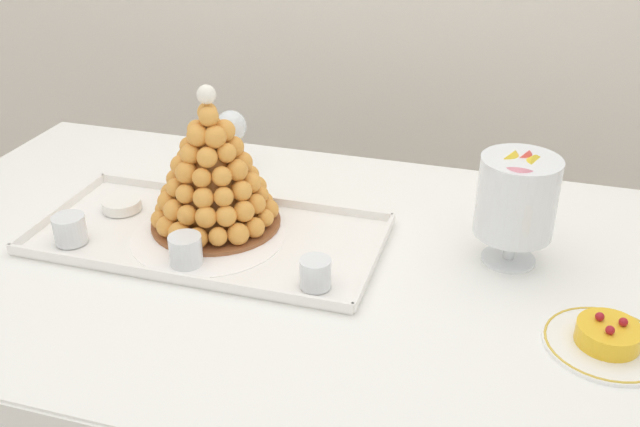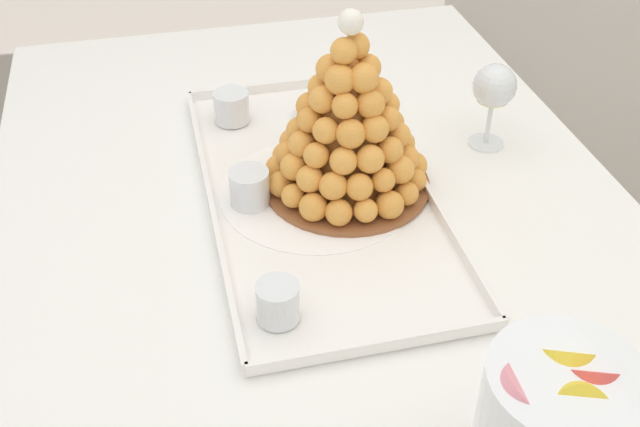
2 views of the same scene
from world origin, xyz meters
name	(u,v)px [view 2 (image 2 of 2)]	position (x,y,z in m)	size (l,w,h in m)	color
buffet_table	(332,308)	(0.00, 0.00, 0.68)	(1.60, 0.98, 0.79)	brown
serving_tray	(317,193)	(-0.14, 0.01, 0.79)	(0.67, 0.33, 0.02)	white
croquembouche	(348,124)	(-0.15, 0.06, 0.90)	(0.26, 0.26, 0.29)	brown
dessert_cup_left	(232,108)	(-0.38, -0.09, 0.82)	(0.06, 0.06, 0.05)	silver
dessert_cup_mid_left	(250,189)	(-0.14, -0.09, 0.82)	(0.06, 0.06, 0.06)	silver
dessert_cup_centre	(278,303)	(0.11, -0.10, 0.82)	(0.06, 0.06, 0.05)	silver
creme_brulee_ramekin	(316,111)	(-0.36, 0.06, 0.81)	(0.08, 0.08, 0.02)	white
wine_glass	(494,89)	(-0.22, 0.32, 0.89)	(0.07, 0.07, 0.15)	silver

